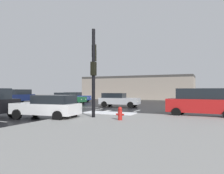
% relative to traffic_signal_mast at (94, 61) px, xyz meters
% --- Properties ---
extents(ground_plane, '(120.00, 120.00, 0.00)m').
position_rel_traffic_signal_mast_xyz_m(ground_plane, '(-4.38, 5.38, -4.06)').
color(ground_plane, slate).
extents(road_asphalt, '(44.00, 44.00, 0.02)m').
position_rel_traffic_signal_mast_xyz_m(road_asphalt, '(-4.38, 5.38, -4.05)').
color(road_asphalt, black).
rests_on(road_asphalt, ground_plane).
extents(sidewalk_corner, '(18.00, 18.00, 0.14)m').
position_rel_traffic_signal_mast_xyz_m(sidewalk_corner, '(7.62, -6.62, -3.99)').
color(sidewalk_corner, gray).
rests_on(sidewalk_corner, ground_plane).
extents(snow_strip_curbside, '(4.00, 1.60, 0.06)m').
position_rel_traffic_signal_mast_xyz_m(snow_strip_curbside, '(0.62, 1.38, -3.89)').
color(snow_strip_curbside, white).
rests_on(snow_strip_curbside, sidewalk_corner).
extents(lane_markings, '(36.15, 36.15, 0.01)m').
position_rel_traffic_signal_mast_xyz_m(lane_markings, '(-3.18, 4.00, -4.03)').
color(lane_markings, silver).
rests_on(lane_markings, road_asphalt).
extents(traffic_signal_mast, '(2.65, 4.97, 5.83)m').
position_rel_traffic_signal_mast_xyz_m(traffic_signal_mast, '(0.00, 0.00, 0.00)').
color(traffic_signal_mast, black).
rests_on(traffic_signal_mast, sidewalk_corner).
extents(fire_hydrant, '(0.48, 0.26, 0.79)m').
position_rel_traffic_signal_mast_xyz_m(fire_hydrant, '(2.80, -1.95, -3.52)').
color(fire_hydrant, red).
rests_on(fire_hydrant, sidewalk_corner).
extents(strip_building_background, '(24.82, 8.00, 5.08)m').
position_rel_traffic_signal_mast_xyz_m(strip_building_background, '(-7.33, 35.03, -1.52)').
color(strip_building_background, gray).
rests_on(strip_building_background, ground_plane).
extents(suv_navy, '(2.29, 4.89, 2.03)m').
position_rel_traffic_signal_mast_xyz_m(suv_navy, '(-18.31, 10.66, -2.97)').
color(suv_navy, '#141E47').
rests_on(suv_navy, road_asphalt).
extents(sedan_blue, '(4.68, 2.42, 1.58)m').
position_rel_traffic_signal_mast_xyz_m(sedan_blue, '(-12.20, 16.57, -3.20)').
color(sedan_blue, navy).
rests_on(sedan_blue, road_asphalt).
extents(sedan_green, '(4.57, 2.11, 1.58)m').
position_rel_traffic_signal_mast_xyz_m(sedan_green, '(-10.03, 11.31, -3.20)').
color(sedan_green, '#195933').
rests_on(sedan_green, road_asphalt).
extents(sedan_silver, '(4.61, 2.20, 1.58)m').
position_rel_traffic_signal_mast_xyz_m(sedan_silver, '(-1.81, 9.28, -3.20)').
color(sedan_silver, '#B7BABF').
rests_on(sedan_silver, road_asphalt).
extents(sedan_white, '(4.63, 2.26, 1.58)m').
position_rel_traffic_signal_mast_xyz_m(sedan_white, '(-2.10, -2.52, -3.20)').
color(sedan_white, white).
rests_on(sedan_white, road_asphalt).
extents(suv_red, '(4.94, 2.43, 2.03)m').
position_rel_traffic_signal_mast_xyz_m(suv_red, '(7.24, 2.81, -2.97)').
color(suv_red, '#B21919').
rests_on(suv_red, road_asphalt).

